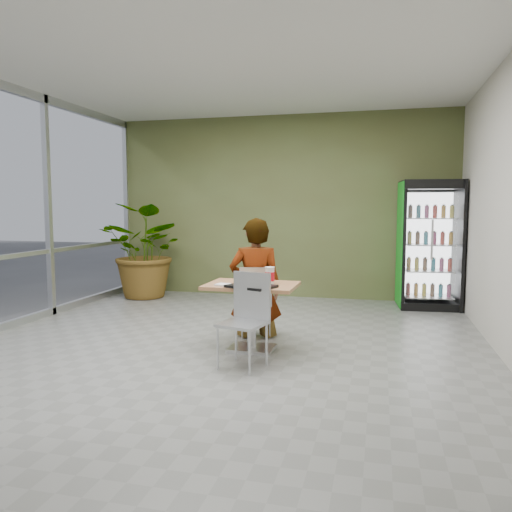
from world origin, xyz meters
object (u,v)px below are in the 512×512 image
(soda_cup, at_px, (270,276))
(potted_plant, at_px, (148,251))
(dining_table, at_px, (252,303))
(chair_near, at_px, (247,312))
(chair_far, at_px, (256,296))
(beverage_fridge, at_px, (429,245))
(seated_woman, at_px, (255,290))
(cafeteria_tray, at_px, (251,286))

(soda_cup, xyz_separation_m, potted_plant, (-2.79, 2.68, -0.01))
(dining_table, xyz_separation_m, chair_near, (0.09, -0.53, 0.01))
(chair_far, bearing_deg, beverage_fridge, -143.61)
(chair_near, xyz_separation_m, beverage_fridge, (2.03, 3.51, 0.46))
(dining_table, bearing_deg, soda_cup, 14.41)
(chair_far, xyz_separation_m, soda_cup, (0.28, -0.50, 0.33))
(beverage_fridge, distance_m, potted_plant, 4.73)
(dining_table, height_order, potted_plant, potted_plant)
(chair_far, distance_m, chair_near, 1.09)
(seated_woman, bearing_deg, potted_plant, -52.23)
(chair_near, bearing_deg, chair_far, 113.20)
(seated_woman, bearing_deg, beverage_fridge, -144.32)
(soda_cup, xyz_separation_m, beverage_fridge, (1.93, 2.94, 0.17))
(chair_near, bearing_deg, soda_cup, 93.63)
(cafeteria_tray, bearing_deg, soda_cup, 65.40)
(dining_table, relative_size, seated_woman, 0.57)
(chair_near, height_order, potted_plant, potted_plant)
(soda_cup, relative_size, potted_plant, 0.11)
(chair_far, bearing_deg, cafeteria_tray, 88.82)
(dining_table, relative_size, cafeteria_tray, 2.13)
(cafeteria_tray, bearing_deg, beverage_fridge, 57.44)
(potted_plant, bearing_deg, seated_woman, -40.76)
(dining_table, bearing_deg, potted_plant, 133.50)
(beverage_fridge, bearing_deg, potted_plant, 177.87)
(seated_woman, bearing_deg, chair_near, 88.42)
(dining_table, bearing_deg, cafeteria_tray, -76.62)
(soda_cup, bearing_deg, chair_near, -100.27)
(seated_woman, bearing_deg, chair_far, 102.97)
(chair_near, height_order, soda_cup, same)
(dining_table, height_order, cafeteria_tray, cafeteria_tray)
(soda_cup, bearing_deg, cafeteria_tray, -114.60)
(chair_far, bearing_deg, seated_woman, -77.03)
(seated_woman, distance_m, cafeteria_tray, 0.87)
(cafeteria_tray, xyz_separation_m, potted_plant, (-2.65, 2.98, 0.06))
(seated_woman, bearing_deg, soda_cup, 107.59)
(chair_near, distance_m, seated_woman, 1.13)
(soda_cup, height_order, cafeteria_tray, soda_cup)
(dining_table, xyz_separation_m, potted_plant, (-2.59, 2.73, 0.29))
(seated_woman, relative_size, soda_cup, 9.40)
(chair_near, relative_size, cafeteria_tray, 2.00)
(seated_woman, xyz_separation_m, potted_plant, (-2.49, 2.15, 0.24))
(seated_woman, distance_m, beverage_fridge, 3.30)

